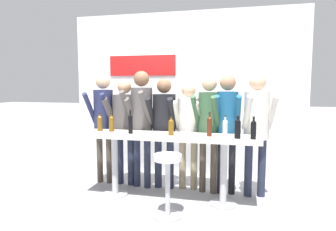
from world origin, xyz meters
TOP-DOWN VIEW (x-y plane):
  - ground_plane at (0.00, 0.00)m, footprint 40.00×40.00m
  - back_wall at (-0.01, 1.31)m, footprint 4.10×0.12m
  - tasting_table at (-0.00, 0.00)m, footprint 2.50×0.49m
  - bar_stool at (0.14, -0.53)m, footprint 0.36×0.36m
  - person_far_left at (-1.18, 0.48)m, footprint 0.37×0.52m
  - person_left at (-0.81, 0.48)m, footprint 0.50×0.58m
  - person_center_left at (-0.51, 0.42)m, footprint 0.44×0.58m
  - person_center at (-0.16, 0.46)m, footprint 0.42×0.52m
  - person_center_right at (0.21, 0.51)m, footprint 0.39×0.50m
  - person_right at (0.53, 0.42)m, footprint 0.42×0.55m
  - person_far_right at (0.79, 0.44)m, footprint 0.38×0.52m
  - person_rightmost at (1.20, 0.43)m, footprint 0.48×0.59m
  - wine_bottle_0 at (-0.84, 0.05)m, footprint 0.07×0.07m
  - wine_bottle_1 at (0.79, -0.11)m, footprint 0.07×0.07m
  - wine_bottle_2 at (1.14, -0.11)m, footprint 0.07×0.07m
  - wine_bottle_3 at (-0.50, -0.06)m, footprint 0.06×0.06m
  - wine_bottle_4 at (-1.03, 0.06)m, footprint 0.08×0.08m
  - wine_bottle_5 at (0.08, -0.07)m, footprint 0.07×0.07m
  - wine_bottle_6 at (0.58, -0.03)m, footprint 0.07×0.07m
  - wine_bottle_7 at (0.95, -0.11)m, footprint 0.08×0.08m
  - wine_glass_0 at (0.30, -0.05)m, footprint 0.07×0.07m

SIDE VIEW (x-z plane):
  - ground_plane at x=0.00m, z-range 0.00..0.00m
  - bar_stool at x=0.14m, z-range 0.12..0.90m
  - tasting_table at x=0.00m, z-range 0.31..1.24m
  - person_center_right at x=0.21m, z-range 0.20..1.84m
  - person_left at x=-0.81m, z-range 0.19..1.88m
  - wine_bottle_5 at x=0.08m, z-range 0.92..1.18m
  - wine_bottle_0 at x=-0.84m, z-range 0.92..1.18m
  - wine_bottle_4 at x=-1.03m, z-range 0.92..1.19m
  - wine_glass_0 at x=0.30m, z-range 0.97..1.14m
  - person_center at x=-0.16m, z-range 0.21..1.91m
  - wine_bottle_2 at x=1.14m, z-range 0.92..1.20m
  - wine_bottle_1 at x=0.79m, z-range 0.92..1.20m
  - wine_bottle_7 at x=0.95m, z-range 0.92..1.21m
  - wine_bottle_6 at x=0.58m, z-range 0.91..1.23m
  - wine_bottle_3 at x=-0.50m, z-range 0.91..1.24m
  - person_rightmost at x=1.20m, z-range 0.22..1.97m
  - person_right at x=0.53m, z-range 0.23..1.97m
  - person_far_right at x=0.79m, z-range 0.23..1.98m
  - person_far_left at x=-1.18m, z-range 0.23..2.01m
  - person_center_left at x=-0.51m, z-range 0.24..2.05m
  - back_wall at x=-0.01m, z-range 0.00..2.87m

